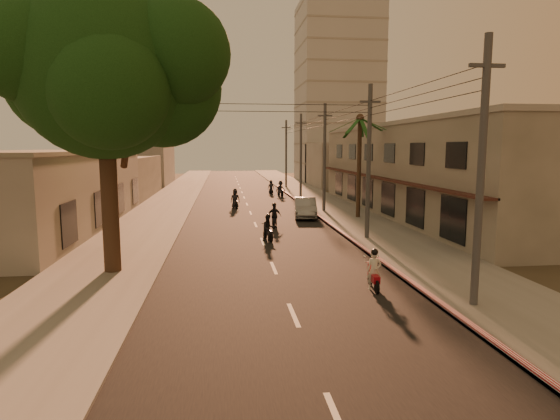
{
  "coord_description": "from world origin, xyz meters",
  "views": [
    {
      "loc": [
        -2.19,
        -18.43,
        5.42
      ],
      "look_at": [
        0.8,
        6.27,
        2.07
      ],
      "focal_mm": 30.0,
      "sensor_mm": 36.0,
      "label": 1
    }
  ],
  "objects_px": {
    "broadleaf_tree": "(114,73)",
    "scooter_mid_a": "(268,229)",
    "scooter_red": "(374,272)",
    "scooter_mid_b": "(274,216)",
    "parked_car": "(305,208)",
    "scooter_far_c": "(271,188)",
    "scooter_far_a": "(235,199)",
    "palm_tree": "(360,124)",
    "scooter_far_b": "(281,189)"
  },
  "relations": [
    {
      "from": "broadleaf_tree",
      "to": "scooter_mid_a",
      "type": "distance_m",
      "value": 12.07
    },
    {
      "from": "scooter_red",
      "to": "scooter_mid_b",
      "type": "xyz_separation_m",
      "value": [
        -2.28,
        14.36,
        0.06
      ]
    },
    {
      "from": "broadleaf_tree",
      "to": "parked_car",
      "type": "distance_m",
      "value": 19.86
    },
    {
      "from": "parked_car",
      "to": "scooter_far_c",
      "type": "xyz_separation_m",
      "value": [
        -0.75,
        19.01,
        -0.04
      ]
    },
    {
      "from": "scooter_far_a",
      "to": "palm_tree",
      "type": "bearing_deg",
      "value": -46.11
    },
    {
      "from": "scooter_red",
      "to": "scooter_far_a",
      "type": "distance_m",
      "value": 25.24
    },
    {
      "from": "palm_tree",
      "to": "scooter_mid_a",
      "type": "xyz_separation_m",
      "value": [
        -7.65,
        -7.76,
        -6.42
      ]
    },
    {
      "from": "scooter_mid_b",
      "to": "scooter_far_c",
      "type": "distance_m",
      "value": 23.37
    },
    {
      "from": "scooter_mid_a",
      "to": "scooter_far_c",
      "type": "relative_size",
      "value": 0.99
    },
    {
      "from": "palm_tree",
      "to": "scooter_red",
      "type": "relative_size",
      "value": 4.98
    },
    {
      "from": "scooter_mid_a",
      "to": "scooter_far_b",
      "type": "height_order",
      "value": "scooter_far_b"
    },
    {
      "from": "parked_car",
      "to": "scooter_far_c",
      "type": "height_order",
      "value": "scooter_far_c"
    },
    {
      "from": "palm_tree",
      "to": "scooter_red",
      "type": "bearing_deg",
      "value": -104.43
    },
    {
      "from": "scooter_red",
      "to": "scooter_far_b",
      "type": "relative_size",
      "value": 0.91
    },
    {
      "from": "palm_tree",
      "to": "scooter_mid_b",
      "type": "relative_size",
      "value": 4.73
    },
    {
      "from": "scooter_mid_a",
      "to": "scooter_far_c",
      "type": "distance_m",
      "value": 27.93
    },
    {
      "from": "palm_tree",
      "to": "scooter_red",
      "type": "xyz_separation_m",
      "value": [
        -4.54,
        -17.63,
        -6.44
      ]
    },
    {
      "from": "scooter_far_b",
      "to": "scooter_mid_a",
      "type": "bearing_deg",
      "value": -110.54
    },
    {
      "from": "scooter_far_b",
      "to": "scooter_far_c",
      "type": "relative_size",
      "value": 1.1
    },
    {
      "from": "scooter_mid_a",
      "to": "palm_tree",
      "type": "bearing_deg",
      "value": 33.25
    },
    {
      "from": "scooter_mid_b",
      "to": "parked_car",
      "type": "bearing_deg",
      "value": 63.8
    },
    {
      "from": "palm_tree",
      "to": "scooter_far_c",
      "type": "distance_m",
      "value": 21.53
    },
    {
      "from": "scooter_mid_a",
      "to": "parked_car",
      "type": "relative_size",
      "value": 0.33
    },
    {
      "from": "scooter_far_b",
      "to": "scooter_far_c",
      "type": "distance_m",
      "value": 3.35
    },
    {
      "from": "scooter_far_b",
      "to": "parked_car",
      "type": "bearing_deg",
      "value": -101.88
    },
    {
      "from": "parked_car",
      "to": "scooter_far_c",
      "type": "bearing_deg",
      "value": 99.97
    },
    {
      "from": "broadleaf_tree",
      "to": "palm_tree",
      "type": "bearing_deg",
      "value": 43.48
    },
    {
      "from": "palm_tree",
      "to": "scooter_far_b",
      "type": "relative_size",
      "value": 4.56
    },
    {
      "from": "broadleaf_tree",
      "to": "scooter_far_c",
      "type": "relative_size",
      "value": 7.43
    },
    {
      "from": "palm_tree",
      "to": "scooter_far_b",
      "type": "bearing_deg",
      "value": 103.2
    },
    {
      "from": "palm_tree",
      "to": "scooter_far_b",
      "type": "xyz_separation_m",
      "value": [
        -3.93,
        16.75,
        -6.33
      ]
    },
    {
      "from": "palm_tree",
      "to": "scooter_mid_b",
      "type": "bearing_deg",
      "value": -154.41
    },
    {
      "from": "scooter_mid_b",
      "to": "scooter_far_a",
      "type": "distance_m",
      "value": 10.71
    },
    {
      "from": "broadleaf_tree",
      "to": "parked_car",
      "type": "xyz_separation_m",
      "value": [
        10.69,
        14.86,
        -7.71
      ]
    },
    {
      "from": "scooter_red",
      "to": "scooter_mid_a",
      "type": "distance_m",
      "value": 10.35
    },
    {
      "from": "scooter_mid_a",
      "to": "parked_car",
      "type": "xyz_separation_m",
      "value": [
        3.73,
        8.76,
        0.04
      ]
    },
    {
      "from": "broadleaf_tree",
      "to": "scooter_far_b",
      "type": "relative_size",
      "value": 6.73
    },
    {
      "from": "palm_tree",
      "to": "scooter_far_b",
      "type": "height_order",
      "value": "palm_tree"
    },
    {
      "from": "scooter_mid_b",
      "to": "scooter_far_b",
      "type": "height_order",
      "value": "scooter_far_b"
    },
    {
      "from": "parked_car",
      "to": "scooter_red",
      "type": "bearing_deg",
      "value": -84.17
    },
    {
      "from": "scooter_mid_b",
      "to": "scooter_far_b",
      "type": "bearing_deg",
      "value": 89.75
    },
    {
      "from": "scooter_mid_b",
      "to": "scooter_far_a",
      "type": "xyz_separation_m",
      "value": [
        -2.37,
        10.45,
        0.03
      ]
    },
    {
      "from": "palm_tree",
      "to": "scooter_mid_b",
      "type": "height_order",
      "value": "palm_tree"
    },
    {
      "from": "scooter_far_b",
      "to": "parked_car",
      "type": "relative_size",
      "value": 0.37
    },
    {
      "from": "scooter_mid_a",
      "to": "scooter_far_c",
      "type": "xyz_separation_m",
      "value": [
        2.98,
        27.77,
        -0.0
      ]
    },
    {
      "from": "scooter_mid_a",
      "to": "scooter_mid_b",
      "type": "distance_m",
      "value": 4.57
    },
    {
      "from": "scooter_far_c",
      "to": "scooter_far_a",
      "type": "bearing_deg",
      "value": -100.2
    },
    {
      "from": "broadleaf_tree",
      "to": "scooter_far_a",
      "type": "distance_m",
      "value": 23.04
    },
    {
      "from": "scooter_red",
      "to": "parked_car",
      "type": "bearing_deg",
      "value": 92.97
    },
    {
      "from": "scooter_red",
      "to": "scooter_far_a",
      "type": "xyz_separation_m",
      "value": [
        -4.65,
        24.81,
        0.09
      ]
    }
  ]
}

